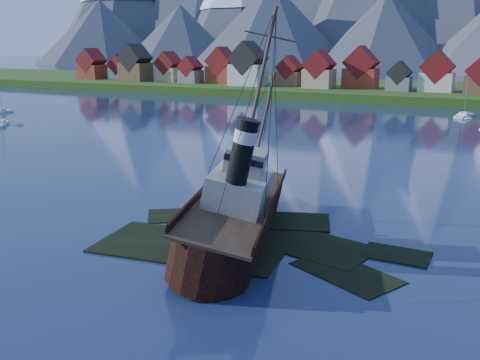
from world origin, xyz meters
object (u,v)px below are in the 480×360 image
at_px(tugboat_wreck, 237,208).
at_px(sailboat_e, 464,116).
at_px(sailboat_a, 1,125).
at_px(sailboat_b, 2,112).

distance_m(tugboat_wreck, sailboat_e, 109.06).
relative_size(sailboat_a, sailboat_e, 0.99).
bearing_deg(sailboat_a, tugboat_wreck, -65.18).
bearing_deg(sailboat_e, tugboat_wreck, -83.40).
xyz_separation_m(tugboat_wreck, sailboat_e, (11.74, 108.39, -2.74)).
relative_size(tugboat_wreck, sailboat_e, 2.76).
xyz_separation_m(sailboat_a, sailboat_b, (-19.98, 16.59, 0.01)).
relative_size(tugboat_wreck, sailboat_b, 2.85).
height_order(tugboat_wreck, sailboat_e, tugboat_wreck).
distance_m(tugboat_wreck, sailboat_a, 94.79).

